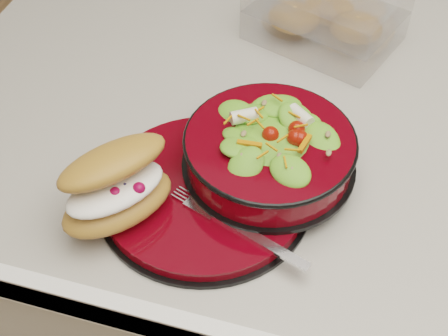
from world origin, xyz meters
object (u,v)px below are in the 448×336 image
(dinner_plate, at_px, (205,193))
(salad_bowl, at_px, (270,147))
(island_counter, at_px, (316,292))
(croissant, at_px, (118,187))
(pastry_box, at_px, (326,14))
(fork, at_px, (241,229))

(dinner_plate, xyz_separation_m, salad_bowl, (0.07, 0.06, 0.04))
(island_counter, bearing_deg, croissant, -134.41)
(croissant, distance_m, pastry_box, 0.48)
(island_counter, distance_m, pastry_box, 0.53)
(pastry_box, bearing_deg, salad_bowl, -72.98)
(island_counter, height_order, fork, fork)
(island_counter, xyz_separation_m, dinner_plate, (-0.16, -0.19, 0.46))
(pastry_box, bearing_deg, croissant, -91.01)
(croissant, relative_size, pastry_box, 0.66)
(salad_bowl, height_order, pastry_box, salad_bowl)
(island_counter, distance_m, croissant, 0.61)
(dinner_plate, xyz_separation_m, croissant, (-0.09, -0.06, 0.05))
(island_counter, distance_m, fork, 0.53)
(salad_bowl, distance_m, pastry_box, 0.33)
(dinner_plate, xyz_separation_m, pastry_box, (0.08, 0.38, 0.03))
(fork, height_order, pastry_box, pastry_box)
(croissant, bearing_deg, salad_bowl, -14.10)
(island_counter, bearing_deg, salad_bowl, -124.80)
(dinner_plate, xyz_separation_m, fork, (0.06, -0.05, 0.01))
(fork, bearing_deg, dinner_plate, 70.00)
(dinner_plate, distance_m, salad_bowl, 0.10)
(island_counter, height_order, croissant, croissant)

